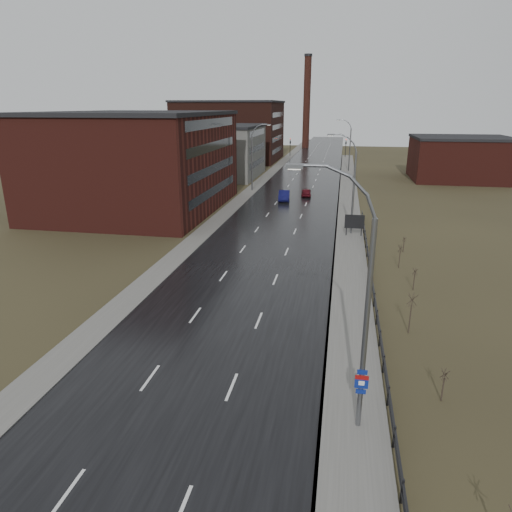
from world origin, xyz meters
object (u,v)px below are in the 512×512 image
at_px(billboard, 354,222).
at_px(car_near, 284,196).
at_px(car_far, 306,192).
at_px(streetlight_main, 360,308).

height_order(billboard, car_near, billboard).
bearing_deg(car_far, billboard, 102.93).
distance_m(billboard, car_far, 24.68).
xyz_separation_m(streetlight_main, car_near, (-9.80, 52.19, -5.27)).
distance_m(streetlight_main, billboard, 33.23).
bearing_deg(car_near, streetlight_main, -84.95).
bearing_deg(streetlight_main, car_far, 96.74).
relative_size(billboard, car_near, 0.55).
xyz_separation_m(billboard, car_far, (-7.30, 23.55, -1.08)).
bearing_deg(billboard, car_far, 107.23).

